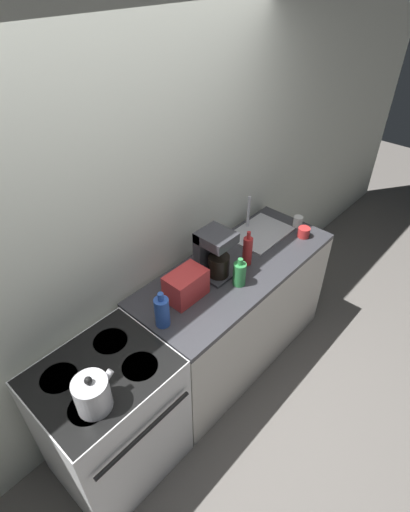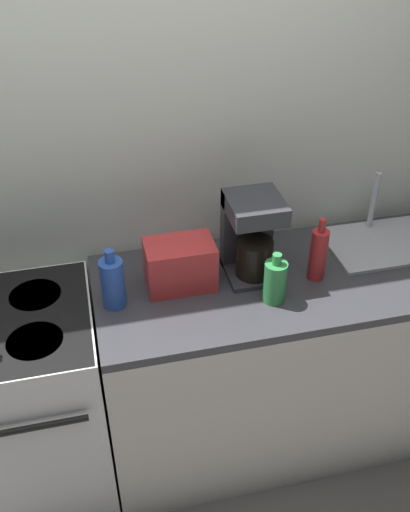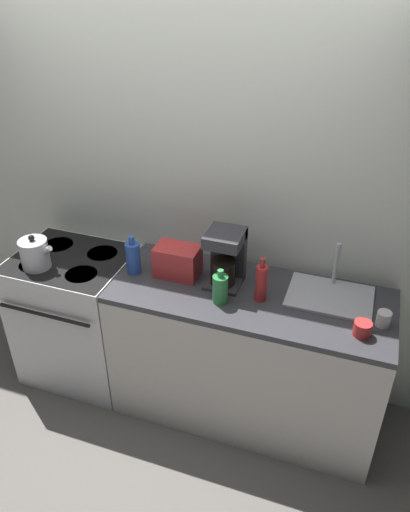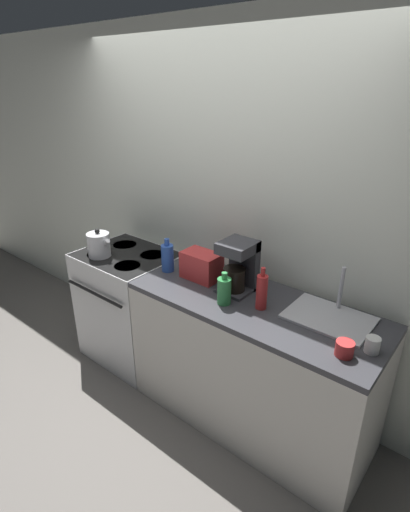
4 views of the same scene
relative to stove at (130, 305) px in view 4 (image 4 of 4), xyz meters
The scene contains 13 objects.
ground_plane 0.83m from the stove, 26.68° to the right, with size 12.00×12.00×0.00m, color slate.
wall_back 1.10m from the stove, 32.86° to the left, with size 8.00×0.05×2.60m.
stove is the anchor object (origin of this frame).
counter_block 1.19m from the stove, ahead, with size 1.61×0.65×0.94m.
kettle 0.59m from the stove, 131.62° to the right, with size 0.22×0.17×0.22m.
toaster 0.91m from the stove, ahead, with size 0.26×0.17×0.19m.
coffee_maker 1.20m from the stove, ahead, with size 0.20×0.22×0.34m.
sink_tray 1.69m from the stove, ahead, with size 0.47×0.34×0.28m.
bottle_red 1.37m from the stove, ahead, with size 0.07×0.07×0.27m.
bottle_blue 0.72m from the stove, ahead, with size 0.09×0.09×0.24m.
bottle_green 1.18m from the stove, ahead, with size 0.09×0.09×0.21m.
cup_white 1.97m from the stove, ahead, with size 0.07×0.07×0.09m.
cup_red 1.88m from the stove, ahead, with size 0.09×0.09×0.08m.
Camera 4 is at (1.68, -1.52, 2.20)m, focal length 28.00 mm.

